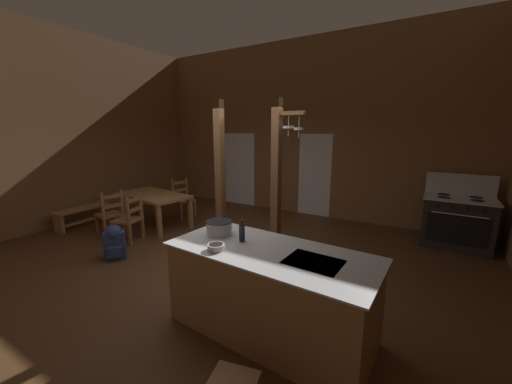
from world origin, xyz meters
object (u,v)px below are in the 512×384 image
Objects in this scene: dining_table at (153,198)px; ladderback_chair_by_post at (183,199)px; stove_range at (456,221)px; ladderback_chair_near_window at (129,219)px; ladderback_chair_at_table_end at (111,214)px; bottle_tall_on_counter at (242,233)px; backpack at (114,241)px; stockpot_on_counter at (219,227)px; mixing_bowl_on_counter at (216,247)px; kitchen_island at (270,292)px; bench_along_left_wall at (83,213)px.

ladderback_chair_by_post is (-0.00, 0.89, -0.20)m from dining_table.
stove_range reaches higher than ladderback_chair_near_window.
ladderback_chair_at_table_end is 3.96m from bottle_tall_on_counter.
ladderback_chair_at_table_end is 1.30m from backpack.
mixing_bowl_on_counter is (0.26, -0.39, -0.05)m from stockpot_on_counter.
ladderback_chair_by_post is 2.54× the size of stockpot_on_counter.
mixing_bowl_on_counter is at bearing -17.83° from ladderback_chair_at_table_end.
ladderback_chair_near_window is 5.39× the size of mixing_bowl_on_counter.
dining_table is (-3.94, 1.80, 0.19)m from kitchen_island.
bottle_tall_on_counter reaches higher than kitchen_island.
kitchen_island is at bearing -9.99° from bench_along_left_wall.
ladderback_chair_by_post is 2.58m from backpack.
bottle_tall_on_counter reaches higher than stockpot_on_counter.
bench_along_left_wall is (-1.09, 0.01, -0.15)m from ladderback_chair_at_table_end.
bottle_tall_on_counter reaches higher than ladderback_chair_near_window.
mixing_bowl_on_counter reaches higher than kitchen_island.
bottle_tall_on_counter reaches higher than dining_table.
ladderback_chair_near_window is 0.64m from ladderback_chair_at_table_end.
bottle_tall_on_counter reaches higher than ladderback_chair_by_post.
bench_along_left_wall is (-1.73, 0.04, -0.15)m from ladderback_chair_near_window.
ladderback_chair_near_window is 1.00× the size of ladderback_chair_at_table_end.
ladderback_chair_near_window is 3.85× the size of bottle_tall_on_counter.
bench_along_left_wall is 6.73× the size of mixing_bowl_on_counter.
ladderback_chair_by_post is at bearing -168.21° from stove_range.
ladderback_chair_by_post is at bearing 52.55° from bench_along_left_wall.
ladderback_chair_at_table_end reaches higher than dining_table.
kitchen_island is 2.32× the size of ladderback_chair_near_window.
stove_range is 5.90m from ladderback_chair_by_post.
dining_table is 1.00m from ladderback_chair_near_window.
ladderback_chair_at_table_end is (-4.20, 0.92, -0.01)m from kitchen_island.
bottle_tall_on_counter is at bearing -14.74° from ladderback_chair_near_window.
mixing_bowl_on_counter is (2.61, -0.53, 0.65)m from backpack.
stove_range reaches higher than bottle_tall_on_counter.
stockpot_on_counter is at bearing -38.92° from ladderback_chair_by_post.
kitchen_island reaches higher than backpack.
dining_table is 0.92m from ladderback_chair_by_post.
dining_table is at bearing 155.44° from kitchen_island.
stove_range is at bearing 29.10° from ladderback_chair_near_window.
mixing_bowl_on_counter is at bearing -11.54° from backpack.
ladderback_chair_near_window is at bearing -2.23° from ladderback_chair_at_table_end.
ladderback_chair_by_post is (-0.38, 1.80, 0.00)m from ladderback_chair_near_window.
mixing_bowl_on_counter is (3.08, -1.17, 0.51)m from ladderback_chair_near_window.
stockpot_on_counter is (4.55, -0.82, 0.71)m from bench_along_left_wall.
ladderback_chair_at_table_end is 2.54× the size of stockpot_on_counter.
bench_along_left_wall is 5.04m from bottle_tall_on_counter.
kitchen_island is at bearing -14.11° from ladderback_chair_near_window.
ladderback_chair_by_post is 1.79m from ladderback_chair_at_table_end.
ladderback_chair_at_table_end is (-0.64, 0.02, 0.00)m from ladderback_chair_near_window.
kitchen_island is 4.31m from stove_range.
dining_table reaches higher than backpack.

